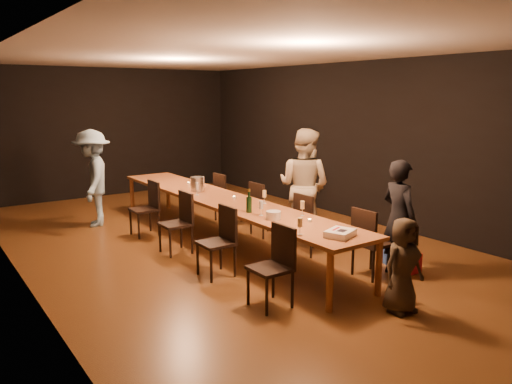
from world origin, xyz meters
TOP-DOWN VIEW (x-y plane):
  - ground at (0.00, 0.00)m, footprint 10.00×10.00m
  - room_shell at (0.00, 0.00)m, footprint 6.04×10.04m
  - table at (0.00, 0.00)m, footprint 0.90×6.00m
  - chair_right_0 at (0.85, -2.40)m, footprint 0.42×0.42m
  - chair_right_1 at (0.85, -1.20)m, footprint 0.42×0.42m
  - chair_right_2 at (0.85, 0.00)m, footprint 0.42×0.42m
  - chair_right_3 at (0.85, 1.20)m, footprint 0.42×0.42m
  - chair_left_0 at (-0.85, -2.40)m, footprint 0.42×0.42m
  - chair_left_1 at (-0.85, -1.20)m, footprint 0.42×0.42m
  - chair_left_2 at (-0.85, 0.00)m, footprint 0.42×0.42m
  - chair_left_3 at (-0.85, 1.20)m, footprint 0.42×0.42m
  - woman_birthday at (1.15, -2.56)m, footprint 0.45×0.62m
  - woman_tan at (1.15, -0.64)m, footprint 0.99×1.10m
  - man_blue at (-1.34, 2.35)m, footprint 1.02×1.30m
  - child at (0.26, -3.35)m, footprint 0.55×0.39m
  - gift_bag_red at (1.38, -2.65)m, footprint 0.24×0.14m
  - gift_bag_blue at (1.46, -2.22)m, footprint 0.26×0.22m
  - birthday_cake at (-0.02, -2.66)m, footprint 0.42×0.38m
  - plate_stack at (-0.16, -1.55)m, footprint 0.24×0.24m
  - champagne_bottle at (-0.21, -1.04)m, footprint 0.10×0.10m
  - ice_bucket at (-0.04, 0.80)m, footprint 0.29×0.29m
  - wineglass_0 at (-0.36, -2.33)m, footprint 0.06×0.06m
  - wineglass_1 at (0.28, -1.62)m, footprint 0.06×0.06m
  - wineglass_2 at (-0.18, -1.29)m, footprint 0.06×0.06m
  - wineglass_3 at (0.32, -0.69)m, footprint 0.06×0.06m
  - wineglass_4 at (-0.21, 0.47)m, footprint 0.06×0.06m
  - wineglass_5 at (0.18, 0.98)m, footprint 0.06×0.06m
  - tealight_near at (0.15, -1.92)m, footprint 0.05×0.05m
  - tealight_mid at (0.15, -0.09)m, footprint 0.05×0.05m
  - tealight_far at (0.15, 1.47)m, footprint 0.05×0.05m

SIDE VIEW (x-z plane):
  - ground at x=0.00m, z-range 0.00..0.00m
  - gift_bag_blue at x=1.46m, z-range 0.00..0.27m
  - gift_bag_red at x=1.38m, z-range 0.00..0.27m
  - chair_right_0 at x=0.85m, z-range 0.00..0.93m
  - chair_right_1 at x=0.85m, z-range 0.00..0.93m
  - chair_right_2 at x=0.85m, z-range 0.00..0.93m
  - chair_right_3 at x=0.85m, z-range 0.00..0.93m
  - chair_left_0 at x=-0.85m, z-range 0.00..0.93m
  - chair_left_1 at x=-0.85m, z-range 0.00..0.93m
  - chair_left_2 at x=-0.85m, z-range 0.00..0.93m
  - chair_left_3 at x=-0.85m, z-range 0.00..0.93m
  - child at x=0.26m, z-range 0.00..1.08m
  - table at x=0.00m, z-range 0.33..1.08m
  - tealight_near at x=0.15m, z-range 0.75..0.78m
  - tealight_mid at x=0.15m, z-range 0.75..0.78m
  - tealight_far at x=0.15m, z-range 0.75..0.78m
  - woman_birthday at x=1.15m, z-range 0.00..1.56m
  - birthday_cake at x=-0.02m, z-range 0.75..0.83m
  - plate_stack at x=-0.16m, z-range 0.75..0.86m
  - wineglass_0 at x=-0.36m, z-range 0.75..0.96m
  - wineglass_1 at x=0.28m, z-range 0.75..0.96m
  - wineglass_2 at x=-0.18m, z-range 0.75..0.96m
  - wineglass_3 at x=0.32m, z-range 0.75..0.96m
  - wineglass_4 at x=-0.21m, z-range 0.75..0.96m
  - wineglass_5 at x=0.18m, z-range 0.75..0.96m
  - ice_bucket at x=-0.04m, z-range 0.75..0.99m
  - man_blue at x=-1.34m, z-range 0.00..1.77m
  - champagne_bottle at x=-0.21m, z-range 0.75..1.09m
  - woman_tan at x=1.15m, z-range 0.00..1.86m
  - room_shell at x=0.00m, z-range 0.57..3.59m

